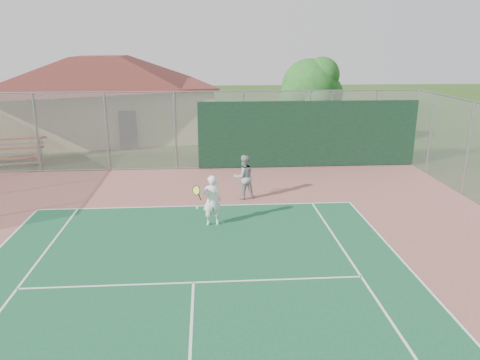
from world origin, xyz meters
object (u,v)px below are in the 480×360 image
at_px(clubhouse, 103,89).
at_px(player_grey_back, 244,177).
at_px(player_white_front, 212,201).
at_px(tree, 311,89).
at_px(bleachers, 9,152).

xyz_separation_m(clubhouse, player_grey_back, (7.49, -12.57, -2.07)).
xyz_separation_m(clubhouse, player_white_front, (6.28, -15.11, -2.07)).
bearing_deg(clubhouse, player_grey_back, -70.26).
xyz_separation_m(tree, player_grey_back, (-4.18, -8.05, -2.38)).
relative_size(clubhouse, player_grey_back, 8.93).
bearing_deg(tree, player_grey_back, -117.43).
bearing_deg(player_white_front, clubhouse, -74.50).
bearing_deg(bleachers, clubhouse, 51.97).
bearing_deg(player_grey_back, clubhouse, -78.05).
xyz_separation_m(tree, player_white_front, (-5.39, -10.59, -2.38)).
bearing_deg(clubhouse, tree, -32.22).
distance_m(clubhouse, tree, 12.51).
relative_size(tree, player_grey_back, 2.98).
height_order(tree, player_white_front, tree).
distance_m(tree, player_grey_back, 9.38).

